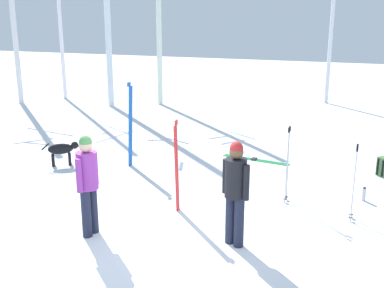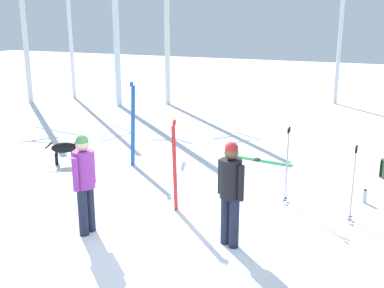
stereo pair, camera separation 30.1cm
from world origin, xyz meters
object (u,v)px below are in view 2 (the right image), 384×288
at_px(ski_pair_planted_0, 133,124).
at_px(water_bottle_0, 365,196).
at_px(dog, 66,148).
at_px(birch_tree_0, 23,12).
at_px(birch_tree_1, 69,4).
at_px(person_2, 84,178).
at_px(ski_poles_1, 353,182).
at_px(ski_poles_0, 287,163).
at_px(ski_pair_lying_1, 258,160).
at_px(birch_tree_3, 167,14).
at_px(ski_pair_planted_1, 175,167).
at_px(person_0, 231,188).

distance_m(ski_pair_planted_0, water_bottle_0, 5.43).
height_order(dog, water_bottle_0, dog).
bearing_deg(birch_tree_0, birch_tree_1, 52.12).
bearing_deg(person_2, ski_pair_planted_0, 106.68).
bearing_deg(ski_poles_1, ski_poles_0, 160.23).
distance_m(water_bottle_0, birch_tree_0, 15.04).
bearing_deg(dog, person_2, -48.74).
height_order(person_2, ski_pair_lying_1, person_2).
bearing_deg(ski_pair_lying_1, birch_tree_3, 131.48).
bearing_deg(water_bottle_0, ski_pair_planted_1, -151.80).
bearing_deg(ski_pair_planted_1, birch_tree_1, 133.64).
distance_m(ski_pair_planted_1, ski_poles_1, 3.16).
xyz_separation_m(ski_pair_planted_0, ski_poles_1, (5.15, -1.45, -0.26)).
distance_m(dog, ski_pair_planted_0, 1.78).
relative_size(person_0, birch_tree_0, 0.25).
relative_size(water_bottle_0, birch_tree_0, 0.04).
relative_size(ski_pair_lying_1, water_bottle_0, 6.26).
xyz_separation_m(birch_tree_0, birch_tree_3, (5.44, 1.70, -0.05)).
relative_size(person_2, water_bottle_0, 6.13).
xyz_separation_m(ski_pair_planted_0, ski_pair_lying_1, (2.74, 1.43, -1.00)).
xyz_separation_m(person_2, birch_tree_3, (-3.59, 10.96, 2.53)).
distance_m(ski_pair_planted_0, ski_pair_planted_1, 3.02).
relative_size(person_0, ski_pair_lying_1, 0.98).
height_order(ski_pair_planted_1, birch_tree_1, birch_tree_1).
bearing_deg(birch_tree_3, birch_tree_1, -176.76).
distance_m(person_0, person_2, 2.41).
bearing_deg(birch_tree_1, ski_pair_lying_1, -30.83).
distance_m(person_2, ski_poles_0, 3.83).
height_order(ski_poles_0, birch_tree_0, birch_tree_0).
distance_m(ski_poles_1, birch_tree_3, 12.03).
xyz_separation_m(ski_pair_planted_1, ski_poles_0, (1.83, 1.18, -0.06)).
height_order(person_0, dog, person_0).
bearing_deg(dog, ski_pair_lying_1, 24.88).
bearing_deg(birch_tree_1, birch_tree_0, -127.88).
bearing_deg(person_2, birch_tree_0, 134.27).
height_order(dog, ski_poles_1, ski_poles_1).
bearing_deg(ski_pair_planted_0, ski_poles_1, -15.77).
distance_m(ski_pair_lying_1, ski_poles_0, 2.82).
relative_size(dog, birch_tree_3, 0.11).
height_order(birch_tree_0, birch_tree_1, birch_tree_1).
height_order(water_bottle_0, birch_tree_0, birch_tree_0).
xyz_separation_m(dog, ski_poles_1, (6.71, -0.89, 0.36)).
bearing_deg(birch_tree_1, ski_pair_planted_0, -46.31).
distance_m(ski_poles_1, birch_tree_1, 15.07).
bearing_deg(birch_tree_1, ski_poles_0, -37.23).
height_order(ski_poles_0, birch_tree_1, birch_tree_1).
bearing_deg(birch_tree_1, dog, -55.71).
relative_size(ski_poles_0, birch_tree_0, 0.22).
bearing_deg(birch_tree_0, dog, -44.39).
xyz_separation_m(ski_pair_lying_1, water_bottle_0, (2.60, -1.86, 0.12)).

